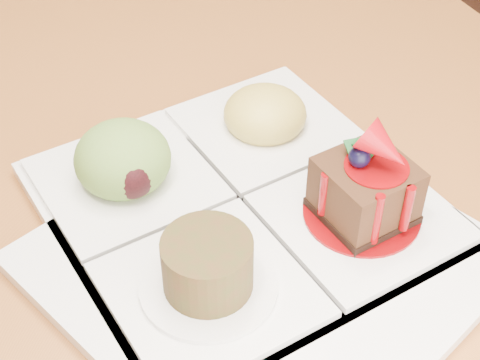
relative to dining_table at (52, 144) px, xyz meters
name	(u,v)px	position (x,y,z in m)	size (l,w,h in m)	color
dining_table	(52,144)	(0.00, 0.00, 0.00)	(1.00, 1.80, 0.75)	#9A6228
sampler_plate	(235,189)	(0.11, -0.23, 0.09)	(0.32, 0.32, 0.11)	white
second_plate	(264,260)	(0.10, -0.30, 0.07)	(0.29, 0.29, 0.01)	white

